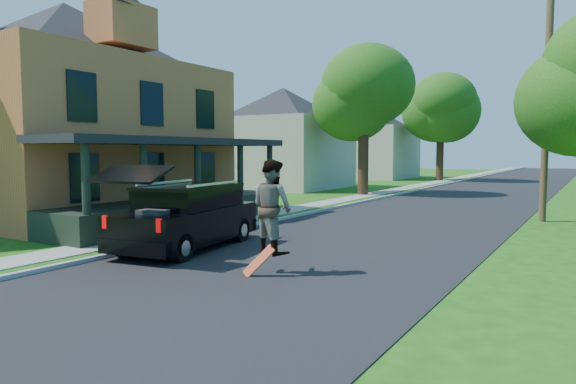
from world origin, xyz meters
The scene contains 14 objects.
ground centered at (0.00, 0.00, 0.00)m, with size 140.00×140.00×0.00m, color #1D4E0F.
street centered at (0.00, 20.00, 0.00)m, with size 8.00×120.00×0.02m, color black.
curb centered at (-4.05, 20.00, 0.00)m, with size 0.15×120.00×0.12m, color #A4A49F.
sidewalk centered at (-5.60, 20.00, 0.00)m, with size 1.30×120.00×0.03m, color gray.
front_walk centered at (-9.50, 6.00, 0.00)m, with size 6.50×1.20×0.03m, color gray.
main_house centered at (-12.80, 5.99, 4.92)m, with size 15.56×15.56×10.10m.
neighbor_house_mid centered at (-13.50, 24.00, 4.19)m, with size 12.78×12.78×8.30m.
neighbor_house_far centered at (-13.50, 40.00, 4.19)m, with size 12.78×12.78×8.30m.
black_suv centered at (-3.20, 2.59, 0.89)m, with size 2.62×5.23×2.33m.
skateboarder centered at (0.28, 1.50, 1.46)m, with size 1.19×1.05×2.05m.
skateboard centered at (0.25, 1.04, 0.32)m, with size 0.67×0.40×0.72m.
tree_left_mid centered at (-6.04, 21.19, 6.35)m, with size 5.84×5.61×9.38m.
tree_left_far centered at (-6.10, 38.69, 6.80)m, with size 8.14×8.31×10.40m.
utility_pole_near centered at (4.50, 13.67, 4.84)m, with size 1.56×0.57×9.39m.
Camera 1 is at (6.34, -7.73, 2.66)m, focal length 32.00 mm.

